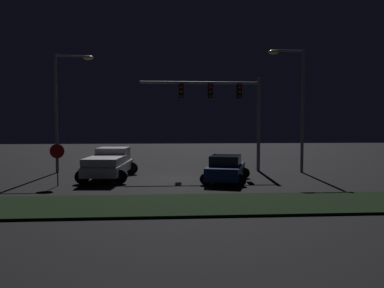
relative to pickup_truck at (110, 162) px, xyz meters
The scene contains 8 objects.
ground_plane 3.93m from the pickup_truck, ahead, with size 80.00×80.00×0.00m, color black.
grass_median 8.80m from the pickup_truck, 64.40° to the right, with size 26.85×4.03×0.10m, color black.
pickup_truck is the anchor object (origin of this frame).
car_sedan 7.01m from the pickup_truck, 14.25° to the right, with size 3.25×4.73×1.51m.
traffic_signal_gantry 8.86m from the pickup_truck, 21.68° to the left, with size 8.32×0.56×6.50m.
street_lamp_left 6.08m from the pickup_truck, 138.49° to the left, with size 2.61×0.44×7.96m.
street_lamp_right 12.95m from the pickup_truck, ahead, with size 2.50×0.44×8.29m.
stop_sign 3.56m from the pickup_truck, 131.82° to the right, with size 0.76×0.08×2.23m.
Camera 1 is at (-0.44, -22.39, 3.29)m, focal length 35.12 mm.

